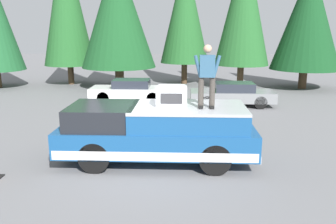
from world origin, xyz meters
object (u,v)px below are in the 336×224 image
(parked_car_grey, at_px, (232,94))
(parked_car_white, at_px, (130,90))
(person_on_truck_bed, at_px, (207,75))
(pickup_truck, at_px, (157,132))
(compressor_unit, at_px, (172,96))

(parked_car_grey, height_order, parked_car_white, same)
(person_on_truck_bed, bearing_deg, parked_car_grey, -12.88)
(pickup_truck, height_order, parked_car_white, pickup_truck)
(parked_car_grey, distance_m, parked_car_white, 5.32)
(person_on_truck_bed, relative_size, parked_car_grey, 0.41)
(parked_car_grey, bearing_deg, compressor_unit, 160.27)
(parked_car_white, bearing_deg, compressor_unit, -163.87)
(parked_car_white, bearing_deg, parked_car_grey, -99.41)
(compressor_unit, bearing_deg, parked_car_white, 16.13)
(person_on_truck_bed, distance_m, parked_car_white, 9.68)
(parked_car_white, bearing_deg, pickup_truck, -166.51)
(compressor_unit, distance_m, parked_car_grey, 8.30)
(compressor_unit, bearing_deg, person_on_truck_bed, -105.72)
(pickup_truck, height_order, person_on_truck_bed, person_on_truck_bed)
(person_on_truck_bed, bearing_deg, pickup_truck, 79.68)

